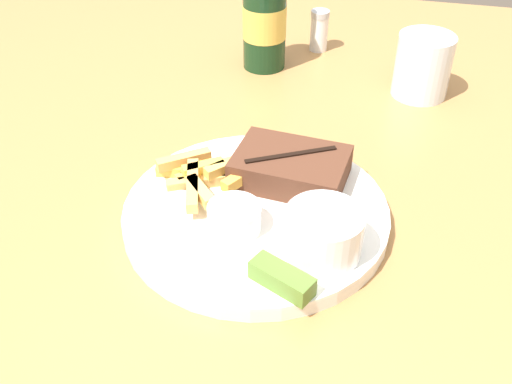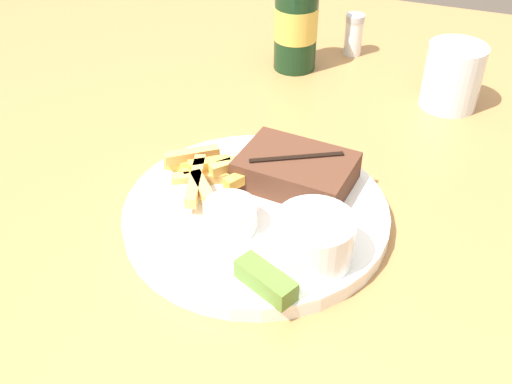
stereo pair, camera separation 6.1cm
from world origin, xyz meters
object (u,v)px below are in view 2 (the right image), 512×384
coleslaw_cup (314,236)px  drinking_glass (453,76)px  dinner_plate (256,214)px  steak_portion (296,170)px  fork_utensil (192,192)px  salt_shaker (353,34)px  pickle_spear (266,280)px  beer_bottle (296,21)px  dipping_sauce_cup (230,215)px

coleslaw_cup → drinking_glass: drinking_glass is taller
dinner_plate → steak_portion: 0.07m
fork_utensil → salt_shaker: 0.45m
steak_portion → coleslaw_cup: 0.12m
pickle_spear → drinking_glass: bearing=75.2°
steak_portion → coleslaw_cup: bearing=-64.5°
beer_bottle → fork_utensil: bearing=-90.1°
fork_utensil → beer_bottle: bearing=88.7°
pickle_spear → drinking_glass: 0.44m
drinking_glass → pickle_spear: bearing=-104.8°
pickle_spear → salt_shaker: salt_shaker is taller
drinking_glass → dinner_plate: bearing=-116.5°
salt_shaker → fork_utensil: bearing=-99.4°
drinking_glass → salt_shaker: size_ratio=1.34×
steak_portion → beer_bottle: (-0.10, 0.30, 0.04)m
coleslaw_cup → salt_shaker: 0.49m
pickle_spear → coleslaw_cup: bearing=61.7°
fork_utensil → beer_bottle: 0.37m
dinner_plate → salt_shaker: (-0.00, 0.44, 0.02)m
steak_portion → salt_shaker: 0.38m
fork_utensil → pickle_spear: bearing=-41.4°
pickle_spear → drinking_glass: drinking_glass is taller
steak_portion → pickle_spear: 0.16m
dipping_sauce_cup → fork_utensil: bearing=148.8°
beer_bottle → pickle_spear: bearing=-75.4°
fork_utensil → beer_bottle: (0.00, 0.36, 0.05)m
fork_utensil → beer_bottle: beer_bottle is taller
steak_portion → beer_bottle: beer_bottle is taller
beer_bottle → drinking_glass: size_ratio=2.39×
dinner_plate → steak_portion: size_ratio=2.17×
drinking_glass → salt_shaker: 0.20m
coleslaw_cup → dipping_sauce_cup: 0.09m
pickle_spear → fork_utensil: bearing=139.8°
drinking_glass → beer_bottle: bearing=171.1°
dinner_plate → steak_portion: bearing=65.4°
dinner_plate → salt_shaker: bearing=90.0°
dipping_sauce_cup → drinking_glass: drinking_glass is taller
fork_utensil → dipping_sauce_cup: bearing=-32.4°
salt_shaker → drinking_glass: bearing=-35.0°
steak_portion → drinking_glass: size_ratio=1.47×
salt_shaker → dipping_sauce_cup: bearing=-91.5°
dipping_sauce_cup → pickle_spear: dipping_sauce_cup is taller
dinner_plate → dipping_sauce_cup: dipping_sauce_cup is taller
coleslaw_cup → fork_utensil: (-0.15, 0.05, -0.02)m
salt_shaker → beer_bottle: bearing=-133.1°
steak_portion → dinner_plate: bearing=-114.6°
fork_utensil → drinking_glass: 0.40m
dinner_plate → beer_bottle: beer_bottle is taller
drinking_glass → salt_shaker: drinking_glass is taller
dipping_sauce_cup → drinking_glass: bearing=64.2°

